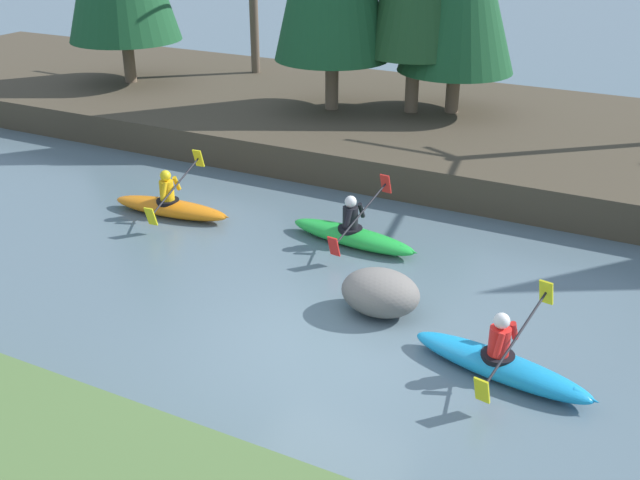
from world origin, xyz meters
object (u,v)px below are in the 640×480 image
kayaker_lead (502,363)px  kayaker_trailing (171,206)px  boulder_midstream (380,292)px  kayaker_middle (353,234)px

kayaker_lead → kayaker_trailing: bearing=172.4°
kayaker_trailing → boulder_midstream: (5.51, -1.70, 0.15)m
kayaker_lead → kayaker_trailing: size_ratio=1.00×
kayaker_lead → kayaker_middle: bearing=151.6°
kayaker_trailing → boulder_midstream: size_ratio=2.13×
kayaker_trailing → kayaker_middle: bearing=1.8°
kayaker_middle → boulder_midstream: (1.47, -2.14, 0.15)m
kayaker_lead → kayaker_middle: same height
kayaker_trailing → boulder_midstream: kayaker_trailing is taller
kayaker_trailing → kayaker_lead: bearing=-22.9°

